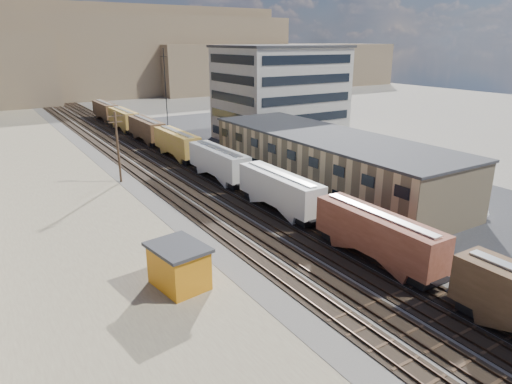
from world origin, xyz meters
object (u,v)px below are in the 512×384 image
maintenance_shed (179,266)px  parked_car_white (467,207)px  freight_train (196,151)px  parked_car_blue (282,141)px  parked_car_red (467,214)px  utility_pole_north (118,146)px

maintenance_shed → parked_car_white: bearing=-3.9°
freight_train → parked_car_blue: (21.58, 7.25, -2.11)m
maintenance_shed → parked_car_red: maintenance_shed is taller
parked_car_red → parked_car_blue: bearing=54.2°
freight_train → utility_pole_north: utility_pole_north is taller
parked_car_white → parked_car_red: bearing=-144.1°
maintenance_shed → parked_car_red: size_ratio=1.40×
maintenance_shed → parked_car_red: bearing=-5.9°
utility_pole_north → maintenance_shed: utility_pole_north is taller
freight_train → parked_car_red: freight_train is taller
parked_car_red → parked_car_white: parked_car_white is taller
parked_car_red → parked_car_blue: size_ratio=0.79×
maintenance_shed → parked_car_blue: 55.33m
parked_car_red → maintenance_shed: bearing=145.0°
parked_car_white → maintenance_shed: bearing=178.6°
utility_pole_north → maintenance_shed: size_ratio=1.83×
parked_car_red → parked_car_blue: (5.06, 43.28, 0.02)m
parked_car_white → utility_pole_north: bearing=134.4°
maintenance_shed → utility_pole_north: bearing=81.9°
parked_car_white → parked_car_blue: 42.38m
freight_train → parked_car_blue: size_ratio=24.42×
utility_pole_north → parked_car_red: 45.58m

